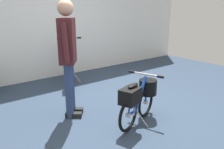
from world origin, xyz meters
The scene contains 5 objects.
ground_plane centered at (0.00, 0.00, 0.00)m, with size 8.24×8.24×0.00m, color #2D3D51.
back_wall centered at (0.00, 2.39, 1.31)m, with size 8.24×0.10×2.62m, color white.
folding_bike_foreground centered at (-0.05, -0.48, 0.38)m, with size 0.92×0.53×0.68m.
display_bike_left centered at (0.03, 1.64, 0.43)m, with size 0.68×1.25×0.95m.
visitor_near_wall centered at (-0.70, 0.30, 0.95)m, with size 0.39×0.43×1.66m.
Camera 1 is at (-2.13, -2.52, 1.54)m, focal length 36.16 mm.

